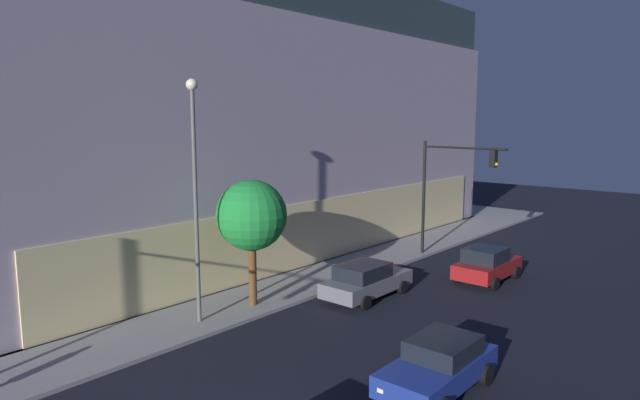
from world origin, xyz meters
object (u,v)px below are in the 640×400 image
sidewalk_tree (252,216)px  traffic_light_far_corner (448,179)px  car_blue (439,365)px  car_grey (366,280)px  street_lamp_sidewalk (195,176)px  car_red (487,264)px  modern_building (212,119)px

sidewalk_tree → traffic_light_far_corner: bearing=-10.1°
car_blue → sidewalk_tree: bearing=82.0°
car_grey → car_blue: bearing=-129.7°
street_lamp_sidewalk → car_grey: street_lamp_sidewalk is taller
traffic_light_far_corner → car_red: traffic_light_far_corner is taller
car_blue → street_lamp_sidewalk: bearing=98.0°
street_lamp_sidewalk → sidewalk_tree: size_ratio=1.74×
street_lamp_sidewalk → car_red: 15.19m
street_lamp_sidewalk → car_grey: (6.99, -2.95, -5.07)m
traffic_light_far_corner → car_red: size_ratio=1.61×
modern_building → car_grey: bearing=-103.8°
modern_building → traffic_light_far_corner: 16.10m
sidewalk_tree → car_red: (10.32, -5.85, -3.15)m
traffic_light_far_corner → car_grey: size_ratio=1.41×
street_lamp_sidewalk → sidewalk_tree: (2.71, -0.13, -1.89)m
traffic_light_far_corner → car_blue: (-14.08, -7.32, -3.85)m
modern_building → sidewalk_tree: bearing=-122.4°
modern_building → car_red: size_ratio=8.96×
car_red → modern_building: bearing=96.8°
modern_building → street_lamp_sidewalk: bearing=-130.5°
sidewalk_tree → street_lamp_sidewalk: bearing=177.2°
modern_building → car_blue: (-9.44, -22.36, -7.20)m
street_lamp_sidewalk → modern_building: bearing=49.5°
car_blue → car_red: (11.66, 3.74, 0.04)m
traffic_light_far_corner → modern_building: bearing=107.2°
sidewalk_tree → modern_building: bearing=57.6°
traffic_light_far_corner → car_grey: traffic_light_far_corner is taller
sidewalk_tree → car_grey: 6.04m
car_blue → car_grey: bearing=50.3°
traffic_light_far_corner → car_grey: 9.31m
street_lamp_sidewalk → car_blue: 11.05m
street_lamp_sidewalk → car_red: size_ratio=2.26×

